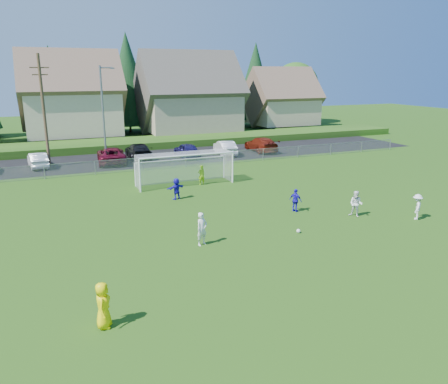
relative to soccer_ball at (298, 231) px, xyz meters
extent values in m
plane|color=#193D0C|center=(-2.47, -3.43, -0.11)|extent=(160.00, 160.00, 0.00)
plane|color=black|center=(-2.47, 24.07, -0.10)|extent=(60.00, 60.00, 0.00)
cube|color=#1E420F|center=(-2.47, 31.57, 0.29)|extent=(70.00, 6.00, 0.80)
sphere|color=white|center=(0.00, 0.00, 0.00)|extent=(0.22, 0.22, 0.22)
imported|color=#FFE405|center=(-10.99, -5.22, 0.72)|extent=(0.73, 0.92, 1.65)
imported|color=white|center=(-5.40, 0.42, 0.74)|extent=(0.73, 0.61, 1.70)
imported|color=white|center=(4.64, 1.06, 0.69)|extent=(0.93, 0.98, 1.59)
imported|color=white|center=(7.67, -0.69, 0.65)|extent=(1.11, 1.07, 1.52)
imported|color=#1F13BA|center=(1.82, 3.30, 0.62)|extent=(0.70, 0.92, 1.46)
imported|color=#1F13BA|center=(-4.22, 8.82, 0.63)|extent=(1.43, 0.85, 1.47)
imported|color=#9DD018|center=(-1.29, 11.93, 0.66)|extent=(0.60, 0.44, 1.53)
imported|color=white|center=(-12.94, 23.62, 0.57)|extent=(1.89, 4.28, 1.37)
imported|color=#57091C|center=(-6.44, 23.09, 0.64)|extent=(2.97, 5.61, 1.50)
imported|color=black|center=(-3.55, 24.37, 0.65)|extent=(2.34, 5.33, 1.53)
imported|color=#19154B|center=(1.11, 23.05, 0.63)|extent=(1.83, 4.37, 1.48)
imported|color=silver|center=(5.30, 22.94, 0.63)|extent=(2.17, 4.67, 1.48)
imported|color=maroon|center=(9.71, 23.26, 0.66)|extent=(2.34, 5.38, 1.54)
cylinder|color=white|center=(-6.12, 11.57, 1.11)|extent=(0.12, 0.12, 2.44)
cylinder|color=white|center=(1.18, 11.57, 1.11)|extent=(0.12, 0.12, 2.44)
cylinder|color=white|center=(-2.47, 11.57, 2.33)|extent=(7.30, 0.12, 0.12)
cylinder|color=white|center=(-6.12, 13.37, 0.79)|extent=(0.08, 0.08, 1.80)
cylinder|color=white|center=(1.18, 13.37, 0.79)|extent=(0.08, 0.08, 1.80)
cylinder|color=white|center=(-2.47, 13.37, 1.69)|extent=(7.30, 0.08, 0.08)
cube|color=silver|center=(-2.47, 13.37, 0.79)|extent=(7.30, 0.02, 1.80)
cube|color=silver|center=(-6.12, 12.47, 1.11)|extent=(0.02, 1.80, 2.44)
cube|color=silver|center=(1.18, 12.47, 1.11)|extent=(0.02, 1.80, 2.44)
cube|color=silver|center=(-2.47, 12.47, 2.33)|extent=(7.30, 1.80, 0.02)
cube|color=gray|center=(-2.47, 18.57, 1.06)|extent=(52.00, 0.03, 0.03)
cube|color=gray|center=(-2.47, 18.57, 0.49)|extent=(52.00, 0.02, 1.14)
cylinder|color=gray|center=(-2.47, 18.57, 0.49)|extent=(0.06, 0.06, 1.20)
cylinder|color=gray|center=(23.53, 18.57, 0.49)|extent=(0.06, 0.06, 1.20)
cylinder|color=slate|center=(-6.97, 22.57, 4.39)|extent=(0.18, 0.18, 9.00)
cylinder|color=slate|center=(-6.47, 22.57, 8.69)|extent=(1.20, 0.12, 0.12)
cube|color=slate|center=(-5.87, 22.57, 8.64)|extent=(0.36, 0.18, 0.12)
cylinder|color=#473321|center=(-11.97, 23.57, 4.89)|extent=(0.26, 0.26, 10.00)
cube|color=#473321|center=(-11.97, 23.57, 8.69)|extent=(1.60, 0.10, 0.10)
cube|color=#473321|center=(-11.97, 23.57, 8.09)|extent=(1.30, 0.10, 0.10)
cube|color=#C6B58E|center=(-8.47, 39.57, 3.44)|extent=(11.00, 9.00, 5.50)
pyramid|color=brown|center=(-8.47, 39.57, 11.15)|extent=(12.10, 9.90, 4.96)
cube|color=tan|center=(6.53, 38.57, 3.19)|extent=(12.00, 10.00, 5.00)
pyramid|color=#4C473F|center=(6.53, 38.57, 11.21)|extent=(13.20, 11.00, 5.52)
cube|color=tan|center=(21.53, 39.57, 2.69)|extent=(9.00, 8.00, 4.00)
pyramid|color=brown|center=(21.53, 39.57, 9.10)|extent=(9.90, 8.80, 4.41)
cylinder|color=#382616|center=(-10.47, 47.57, 0.49)|extent=(0.30, 0.30, 1.20)
cone|color=#143819|center=(-10.47, 47.57, 6.49)|extent=(6.24, 6.24, 10.80)
cylinder|color=#382616|center=(-0.47, 44.57, 0.49)|extent=(0.30, 0.30, 1.20)
cone|color=#143819|center=(-0.47, 44.57, 7.39)|extent=(7.28, 7.28, 12.60)
cylinder|color=#382616|center=(9.53, 46.57, 1.87)|extent=(0.36, 0.36, 3.96)
sphere|color=#2B5B19|center=(9.53, 46.57, 6.71)|extent=(8.36, 8.36, 8.36)
cylinder|color=#382616|center=(19.53, 44.57, 0.49)|extent=(0.30, 0.30, 1.20)
cone|color=#143819|center=(19.53, 44.57, 6.94)|extent=(6.76, 6.76, 11.70)
cylinder|color=#382616|center=(27.53, 45.57, 1.69)|extent=(0.36, 0.36, 3.60)
sphere|color=#2B5B19|center=(27.53, 45.57, 6.09)|extent=(7.60, 7.60, 7.60)
camera|label=1|loc=(-12.28, -18.97, 8.33)|focal=35.00mm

